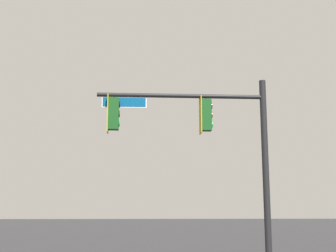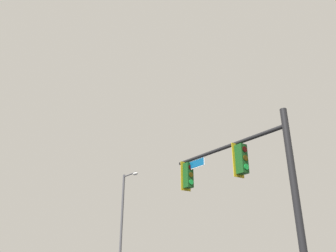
# 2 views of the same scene
# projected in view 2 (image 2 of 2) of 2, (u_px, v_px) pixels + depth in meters

# --- Properties ---
(signal_pole_near) EXTENTS (5.88, 0.75, 6.62)m
(signal_pole_near) POSITION_uv_depth(u_px,v_px,m) (243.00, 179.00, 11.81)
(signal_pole_near) COLOR black
(signal_pole_near) RESTS_ON ground_plane
(street_lamp) EXTENTS (2.08, 0.31, 7.97)m
(street_lamp) POSITION_uv_depth(u_px,v_px,m) (123.00, 219.00, 24.17)
(street_lamp) COLOR #4C4C51
(street_lamp) RESTS_ON ground_plane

